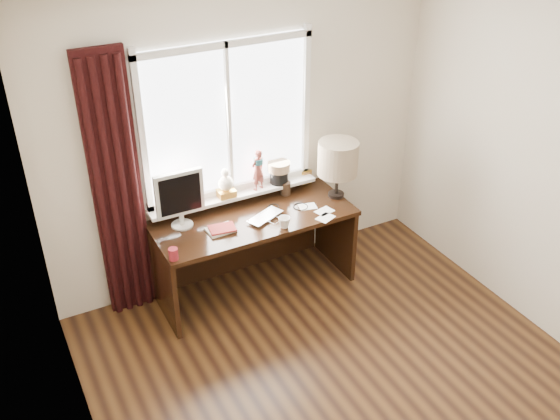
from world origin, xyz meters
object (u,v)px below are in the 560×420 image
monitor (180,196)px  mug (284,222)px  red_cup (173,254)px  table_lamp (338,159)px  laptop (265,217)px  desk (249,235)px

monitor → mug: bearing=-29.4°
red_cup → table_lamp: (1.60, 0.26, 0.32)m
table_lamp → red_cup: bearing=-170.9°
laptop → mug: (0.07, -0.20, 0.04)m
laptop → desk: size_ratio=0.20×
monitor → table_lamp: size_ratio=0.94×
monitor → table_lamp: (1.38, -0.16, 0.09)m
mug → red_cup: 0.95m
red_cup → table_lamp: bearing=9.1°
laptop → red_cup: size_ratio=3.49×
desk → monitor: (-0.58, 0.05, 0.52)m
laptop → monitor: bearing=138.7°
red_cup → monitor: (0.22, 0.42, 0.23)m
desk → monitor: monitor is taller
laptop → red_cup: bearing=170.0°
desk → mug: bearing=-67.9°
red_cup → monitor: bearing=62.3°
mug → red_cup: size_ratio=1.05×
desk → monitor: 0.78m
mug → table_lamp: size_ratio=0.19×
laptop → desk: (-0.07, 0.17, -0.26)m
laptop → red_cup: red_cup is taller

